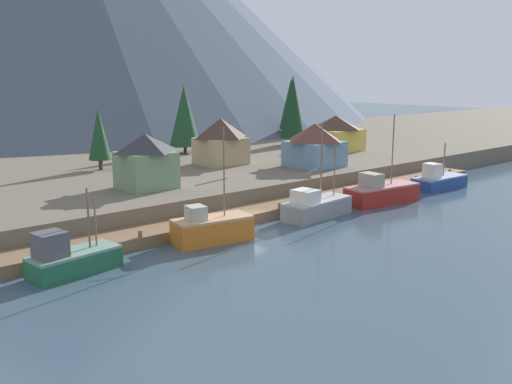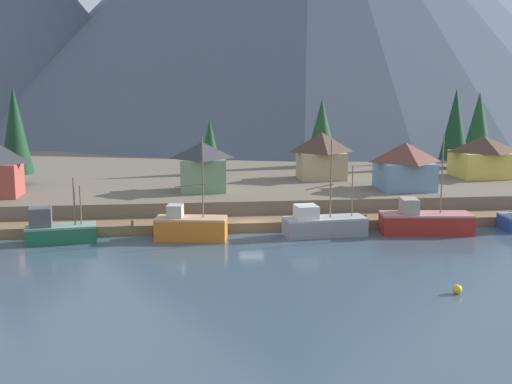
{
  "view_description": "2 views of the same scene",
  "coord_description": "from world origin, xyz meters",
  "views": [
    {
      "loc": [
        -34.79,
        -41.07,
        14.43
      ],
      "look_at": [
        1.74,
        1.28,
        2.86
      ],
      "focal_mm": 40.14,
      "sensor_mm": 36.0,
      "label": 1
    },
    {
      "loc": [
        -7.2,
        -65.79,
        15.4
      ],
      "look_at": [
        0.89,
        3.82,
        3.57
      ],
      "focal_mm": 46.5,
      "sensor_mm": 36.0,
      "label": 2
    }
  ],
  "objects": [
    {
      "name": "house_tan",
      "position": [
        11.45,
        19.77,
        5.66
      ],
      "size": [
        6.2,
        5.56,
        6.18
      ],
      "color": "tan",
      "rests_on": "shoreline_bank"
    },
    {
      "name": "house_green",
      "position": [
        -4.54,
        11.82,
        5.45
      ],
      "size": [
        5.49,
        5.38,
        5.77
      ],
      "color": "#6B8E66",
      "rests_on": "shoreline_bank"
    },
    {
      "name": "dock",
      "position": [
        0.0,
        1.99,
        0.5
      ],
      "size": [
        80.0,
        4.0,
        1.6
      ],
      "color": "brown",
      "rests_on": "ground_plane"
    },
    {
      "name": "house_blue",
      "position": [
        19.56,
        10.22,
        5.39
      ],
      "size": [
        6.38,
        6.6,
        5.64
      ],
      "color": "#6689A8",
      "rests_on": "shoreline_bank"
    },
    {
      "name": "shoreline_bank",
      "position": [
        0.0,
        32.0,
        1.25
      ],
      "size": [
        400.0,
        56.0,
        2.5
      ],
      "primitive_type": "cube",
      "color": "#665B4C",
      "rests_on": "ground_plane"
    },
    {
      "name": "conifer_back_left",
      "position": [
        40.95,
        36.72,
        8.94
      ],
      "size": [
        4.32,
        4.32,
        11.16
      ],
      "color": "#4C3823",
      "rests_on": "shoreline_bank"
    },
    {
      "name": "conifer_mid_right",
      "position": [
        14.18,
        32.42,
        8.18
      ],
      "size": [
        4.69,
        4.69,
        10.24
      ],
      "color": "#4C3823",
      "rests_on": "shoreline_bank"
    },
    {
      "name": "house_yellow",
      "position": [
        33.49,
        18.97,
        5.32
      ],
      "size": [
        7.57,
        6.99,
        5.52
      ],
      "color": "gold",
      "rests_on": "shoreline_bank"
    },
    {
      "name": "fishing_boat_red",
      "position": [
        17.44,
        -2.26,
        1.22
      ],
      "size": [
        9.41,
        4.21,
        10.01
      ],
      "rotation": [
        0.0,
        0.0,
        -0.12
      ],
      "color": "maroon",
      "rests_on": "ground_plane"
    },
    {
      "name": "conifer_mid_left",
      "position": [
        33.51,
        28.61,
        8.97
      ],
      "size": [
        4.35,
        4.35,
        11.72
      ],
      "color": "#4C3823",
      "rests_on": "shoreline_bank"
    },
    {
      "name": "fishing_boat_green",
      "position": [
        -18.99,
        -1.95,
        1.19
      ],
      "size": [
        6.86,
        3.51,
        6.23
      ],
      "rotation": [
        0.0,
        0.0,
        0.13
      ],
      "color": "#1E5B3D",
      "rests_on": "ground_plane"
    },
    {
      "name": "ground_plane",
      "position": [
        0.0,
        20.0,
        -0.5
      ],
      "size": [
        400.0,
        400.0,
        1.0
      ],
      "primitive_type": "cube",
      "color": "#384C5B"
    },
    {
      "name": "fishing_boat_orange",
      "position": [
        -6.3,
        -2.1,
        1.23
      ],
      "size": [
        7.25,
        3.91,
        10.05
      ],
      "rotation": [
        0.0,
        0.0,
        -0.17
      ],
      "color": "#CC6B1E",
      "rests_on": "ground_plane"
    },
    {
      "name": "fishing_boat_grey",
      "position": [
        6.94,
        -2.04,
        1.15
      ],
      "size": [
        8.42,
        3.73,
        9.66
      ],
      "rotation": [
        0.0,
        0.0,
        0.1
      ],
      "color": "gray",
      "rests_on": "ground_plane"
    },
    {
      "name": "conifer_near_right",
      "position": [
        -2.99,
        25.9,
        7.0
      ],
      "size": [
        2.86,
        2.86,
        7.71
      ],
      "color": "#4C3823",
      "rests_on": "shoreline_bank"
    },
    {
      "name": "fishing_boat_blue",
      "position": [
        29.95,
        -1.86,
        1.01
      ],
      "size": [
        8.16,
        3.42,
        5.78
      ],
      "rotation": [
        0.0,
        0.0,
        -0.05
      ],
      "color": "navy",
      "rests_on": "ground_plane"
    }
  ]
}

